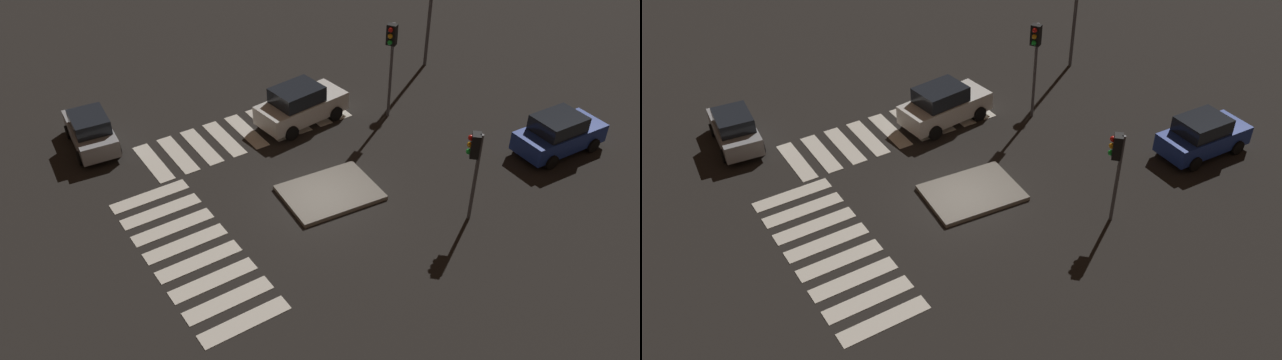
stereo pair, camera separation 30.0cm
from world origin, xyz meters
TOP-DOWN VIEW (x-y plane):
  - ground_plane at (0.00, 0.00)m, footprint 80.00×80.00m
  - traffic_island at (-0.54, -0.07)m, footprint 4.04×3.19m
  - car_blue at (-10.73, 2.86)m, footprint 4.26×2.15m
  - car_silver at (6.30, -8.94)m, footprint 2.09×3.99m
  - car_white at (-2.57, -5.51)m, footprint 4.51×2.42m
  - traffic_light_west at (-4.10, 4.07)m, footprint 0.54×0.54m
  - traffic_light_south at (-6.26, -3.60)m, footprint 0.53×0.54m
  - crosswalk_near at (0.00, -6.19)m, footprint 9.90×3.20m
  - crosswalk_side at (5.66, 0.00)m, footprint 3.20×8.75m

SIDE VIEW (x-z plane):
  - ground_plane at x=0.00m, z-range 0.00..0.00m
  - crosswalk_near at x=0.00m, z-range 0.00..0.02m
  - crosswalk_side at x=5.66m, z-range 0.00..0.02m
  - traffic_island at x=-0.54m, z-range 0.00..0.18m
  - car_silver at x=6.30m, z-range -0.02..1.67m
  - car_blue at x=-10.73m, z-range -0.02..1.80m
  - car_white at x=-2.57m, z-range -0.02..1.88m
  - traffic_light_west at x=-4.10m, z-range 1.00..4.86m
  - traffic_light_south at x=-6.26m, z-range 1.22..5.97m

